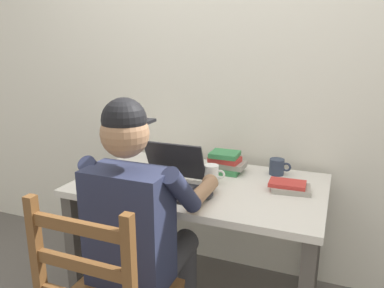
# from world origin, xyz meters

# --- Properties ---
(back_wall) EXTENTS (6.00, 0.04, 2.60)m
(back_wall) POSITION_xyz_m (0.00, 0.47, 1.30)
(back_wall) COLOR silver
(back_wall) RESTS_ON ground
(desk) EXTENTS (1.30, 0.78, 0.74)m
(desk) POSITION_xyz_m (0.00, 0.00, 0.64)
(desk) COLOR beige
(desk) RESTS_ON ground
(seated_person) EXTENTS (0.50, 0.60, 1.26)m
(seated_person) POSITION_xyz_m (-0.10, -0.46, 0.70)
(seated_person) COLOR #232842
(seated_person) RESTS_ON ground
(laptop) EXTENTS (0.33, 0.32, 0.22)m
(laptop) POSITION_xyz_m (-0.13, -0.14, 0.79)
(laptop) COLOR #232328
(laptop) RESTS_ON desk
(computer_mouse) EXTENTS (0.06, 0.10, 0.03)m
(computer_mouse) POSITION_xyz_m (0.10, -0.19, 0.75)
(computer_mouse) COLOR #232328
(computer_mouse) RESTS_ON desk
(coffee_mug_white) EXTENTS (0.11, 0.08, 0.10)m
(coffee_mug_white) POSITION_xyz_m (0.06, 0.00, 0.79)
(coffee_mug_white) COLOR white
(coffee_mug_white) RESTS_ON desk
(coffee_mug_dark) EXTENTS (0.12, 0.08, 0.09)m
(coffee_mug_dark) POSITION_xyz_m (0.36, 0.27, 0.78)
(coffee_mug_dark) COLOR #2D384C
(coffee_mug_dark) RESTS_ON desk
(coffee_mug_spare) EXTENTS (0.11, 0.07, 0.09)m
(coffee_mug_spare) POSITION_xyz_m (-0.29, 0.08, 0.78)
(coffee_mug_spare) COLOR silver
(coffee_mug_spare) RESTS_ON desk
(book_stack_main) EXTENTS (0.21, 0.15, 0.12)m
(book_stack_main) POSITION_xyz_m (0.08, 0.21, 0.79)
(book_stack_main) COLOR #38844C
(book_stack_main) RESTS_ON desk
(book_stack_side) EXTENTS (0.21, 0.16, 0.05)m
(book_stack_side) POSITION_xyz_m (0.46, 0.05, 0.76)
(book_stack_side) COLOR gray
(book_stack_side) RESTS_ON desk
(paper_pile_near_laptop) EXTENTS (0.23, 0.22, 0.01)m
(paper_pile_near_laptop) POSITION_xyz_m (-0.10, 0.14, 0.74)
(paper_pile_near_laptop) COLOR white
(paper_pile_near_laptop) RESTS_ON desk
(landscape_photo_print) EXTENTS (0.14, 0.11, 0.00)m
(landscape_photo_print) POSITION_xyz_m (-0.14, 0.12, 0.74)
(landscape_photo_print) COLOR gold
(landscape_photo_print) RESTS_ON desk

